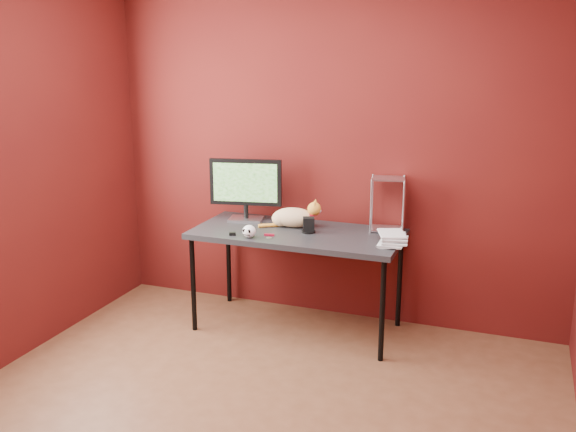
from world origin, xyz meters
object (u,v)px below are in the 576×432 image
(book_stack, at_px, (384,177))
(desk, at_px, (297,238))
(skull_mug, at_px, (249,231))
(speaker, at_px, (309,226))
(cat, at_px, (294,217))
(monitor, at_px, (246,187))

(book_stack, bearing_deg, desk, 172.31)
(desk, distance_m, skull_mug, 0.39)
(desk, relative_size, speaker, 13.44)
(cat, bearing_deg, monitor, 165.72)
(skull_mug, bearing_deg, cat, 64.67)
(monitor, bearing_deg, speaker, -26.79)
(monitor, xyz_separation_m, cat, (0.41, -0.05, -0.19))
(speaker, xyz_separation_m, book_stack, (0.54, -0.08, 0.40))
(monitor, xyz_separation_m, speaker, (0.56, -0.15, -0.21))
(desk, height_order, monitor, monitor)
(book_stack, bearing_deg, monitor, 167.88)
(monitor, bearing_deg, skull_mug, -74.92)
(skull_mug, distance_m, book_stack, 1.00)
(monitor, relative_size, cat, 1.22)
(desk, xyz_separation_m, monitor, (-0.47, 0.15, 0.32))
(cat, bearing_deg, desk, -65.39)
(desk, xyz_separation_m, cat, (-0.06, 0.10, 0.12))
(desk, relative_size, cat, 3.37)
(desk, height_order, skull_mug, skull_mug)
(cat, relative_size, speaker, 3.99)
(monitor, height_order, speaker, monitor)
(skull_mug, bearing_deg, monitor, 119.28)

